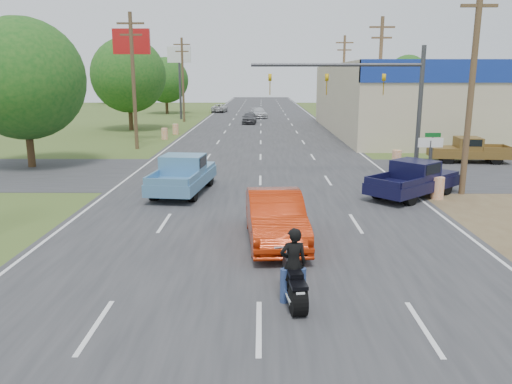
{
  "coord_description": "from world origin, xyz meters",
  "views": [
    {
      "loc": [
        0.04,
        -9.98,
        5.37
      ],
      "look_at": [
        -0.14,
        7.66,
        1.3
      ],
      "focal_mm": 35.0,
      "sensor_mm": 36.0,
      "label": 1
    }
  ],
  "objects_px": {
    "distant_car_grey": "(249,118)",
    "distant_car_white": "(220,108)",
    "distant_car_silver": "(259,113)",
    "brown_pickup": "(467,150)",
    "rider": "(293,268)",
    "blue_pickup": "(184,174)",
    "motorcycle": "(294,283)",
    "red_convertible": "(275,218)",
    "navy_pickup": "(415,178)"
  },
  "relations": [
    {
      "from": "brown_pickup",
      "to": "blue_pickup",
      "type": "bearing_deg",
      "value": 122.82
    },
    {
      "from": "brown_pickup",
      "to": "distant_car_grey",
      "type": "xyz_separation_m",
      "value": [
        -14.67,
        27.42,
        -0.13
      ]
    },
    {
      "from": "distant_car_grey",
      "to": "distant_car_white",
      "type": "height_order",
      "value": "distant_car_grey"
    },
    {
      "from": "blue_pickup",
      "to": "distant_car_grey",
      "type": "relative_size",
      "value": 1.4
    },
    {
      "from": "motorcycle",
      "to": "blue_pickup",
      "type": "height_order",
      "value": "blue_pickup"
    },
    {
      "from": "navy_pickup",
      "to": "distant_car_white",
      "type": "height_order",
      "value": "navy_pickup"
    },
    {
      "from": "distant_car_grey",
      "to": "distant_car_white",
      "type": "bearing_deg",
      "value": 106.64
    },
    {
      "from": "rider",
      "to": "red_convertible",
      "type": "bearing_deg",
      "value": -93.2
    },
    {
      "from": "distant_car_grey",
      "to": "distant_car_silver",
      "type": "bearing_deg",
      "value": 85.23
    },
    {
      "from": "blue_pickup",
      "to": "distant_car_silver",
      "type": "relative_size",
      "value": 1.21
    },
    {
      "from": "red_convertible",
      "to": "distant_car_silver",
      "type": "height_order",
      "value": "red_convertible"
    },
    {
      "from": "blue_pickup",
      "to": "distant_car_white",
      "type": "height_order",
      "value": "blue_pickup"
    },
    {
      "from": "red_convertible",
      "to": "distant_car_white",
      "type": "relative_size",
      "value": 1.11
    },
    {
      "from": "distant_car_grey",
      "to": "navy_pickup",
      "type": "bearing_deg",
      "value": -75.03
    },
    {
      "from": "rider",
      "to": "distant_car_grey",
      "type": "distance_m",
      "value": 48.18
    },
    {
      "from": "motorcycle",
      "to": "rider",
      "type": "relative_size",
      "value": 1.29
    },
    {
      "from": "distant_car_grey",
      "to": "blue_pickup",
      "type": "bearing_deg",
      "value": -91.51
    },
    {
      "from": "rider",
      "to": "distant_car_silver",
      "type": "height_order",
      "value": "rider"
    },
    {
      "from": "motorcycle",
      "to": "rider",
      "type": "distance_m",
      "value": 0.38
    },
    {
      "from": "red_convertible",
      "to": "blue_pickup",
      "type": "height_order",
      "value": "blue_pickup"
    },
    {
      "from": "navy_pickup",
      "to": "distant_car_white",
      "type": "relative_size",
      "value": 1.1
    },
    {
      "from": "motorcycle",
      "to": "navy_pickup",
      "type": "relative_size",
      "value": 0.46
    },
    {
      "from": "motorcycle",
      "to": "brown_pickup",
      "type": "relative_size",
      "value": 0.46
    },
    {
      "from": "navy_pickup",
      "to": "distant_car_grey",
      "type": "relative_size",
      "value": 1.25
    },
    {
      "from": "distant_car_white",
      "to": "blue_pickup",
      "type": "bearing_deg",
      "value": 97.12
    },
    {
      "from": "motorcycle",
      "to": "distant_car_white",
      "type": "relative_size",
      "value": 0.51
    },
    {
      "from": "motorcycle",
      "to": "distant_car_silver",
      "type": "bearing_deg",
      "value": 84.17
    },
    {
      "from": "distant_car_grey",
      "to": "distant_car_white",
      "type": "relative_size",
      "value": 0.88
    },
    {
      "from": "rider",
      "to": "blue_pickup",
      "type": "relative_size",
      "value": 0.32
    },
    {
      "from": "red_convertible",
      "to": "motorcycle",
      "type": "relative_size",
      "value": 2.18
    },
    {
      "from": "distant_car_silver",
      "to": "distant_car_white",
      "type": "xyz_separation_m",
      "value": [
        -6.17,
        11.09,
        -0.04
      ]
    },
    {
      "from": "red_convertible",
      "to": "motorcycle",
      "type": "bearing_deg",
      "value": -90.59
    },
    {
      "from": "brown_pickup",
      "to": "distant_car_white",
      "type": "xyz_separation_m",
      "value": [
        -19.81,
        47.18,
        -0.18
      ]
    },
    {
      "from": "rider",
      "to": "distant_car_silver",
      "type": "xyz_separation_m",
      "value": [
        -1.15,
        56.8,
        -0.22
      ]
    },
    {
      "from": "motorcycle",
      "to": "distant_car_white",
      "type": "distance_m",
      "value": 68.35
    },
    {
      "from": "motorcycle",
      "to": "distant_car_silver",
      "type": "distance_m",
      "value": 56.88
    },
    {
      "from": "distant_car_silver",
      "to": "navy_pickup",
      "type": "bearing_deg",
      "value": -90.23
    },
    {
      "from": "blue_pickup",
      "to": "distant_car_grey",
      "type": "distance_m",
      "value": 36.28
    },
    {
      "from": "navy_pickup",
      "to": "blue_pickup",
      "type": "bearing_deg",
      "value": -136.19
    },
    {
      "from": "distant_car_silver",
      "to": "brown_pickup",
      "type": "bearing_deg",
      "value": -78.76
    },
    {
      "from": "navy_pickup",
      "to": "brown_pickup",
      "type": "xyz_separation_m",
      "value": [
        6.22,
        9.52,
        -0.03
      ]
    },
    {
      "from": "motorcycle",
      "to": "distant_car_silver",
      "type": "xyz_separation_m",
      "value": [
        -1.15,
        56.86,
        0.16
      ]
    },
    {
      "from": "navy_pickup",
      "to": "brown_pickup",
      "type": "bearing_deg",
      "value": 104.56
    },
    {
      "from": "blue_pickup",
      "to": "brown_pickup",
      "type": "bearing_deg",
      "value": 34.13
    },
    {
      "from": "brown_pickup",
      "to": "distant_car_grey",
      "type": "relative_size",
      "value": 1.26
    },
    {
      "from": "motorcycle",
      "to": "brown_pickup",
      "type": "height_order",
      "value": "brown_pickup"
    },
    {
      "from": "motorcycle",
      "to": "rider",
      "type": "xyz_separation_m",
      "value": [
        -0.01,
        0.07,
        0.38
      ]
    },
    {
      "from": "rider",
      "to": "blue_pickup",
      "type": "height_order",
      "value": "blue_pickup"
    },
    {
      "from": "navy_pickup",
      "to": "distant_car_white",
      "type": "distance_m",
      "value": 58.3
    },
    {
      "from": "motorcycle",
      "to": "distant_car_silver",
      "type": "relative_size",
      "value": 0.5
    }
  ]
}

